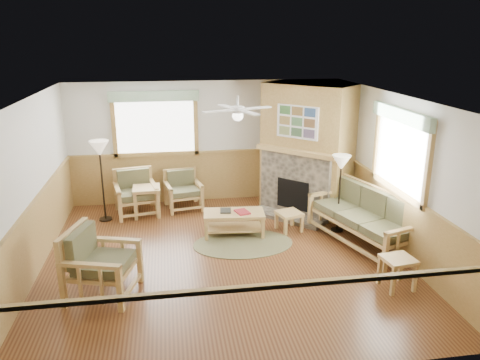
{
  "coord_description": "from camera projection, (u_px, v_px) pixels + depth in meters",
  "views": [
    {
      "loc": [
        -0.85,
        -7.2,
        3.65
      ],
      "look_at": [
        0.4,
        0.7,
        1.15
      ],
      "focal_mm": 35.0,
      "sensor_mm": 36.0,
      "label": 1
    }
  ],
  "objects": [
    {
      "name": "wainscot",
      "position": [
        223.0,
        227.0,
        7.84
      ],
      "size": [
        6.0,
        6.0,
        1.1
      ],
      "primitive_type": null,
      "color": "#A17E42",
      "rests_on": "floor"
    },
    {
      "name": "wall_front",
      "position": [
        258.0,
        270.0,
        4.78
      ],
      "size": [
        6.0,
        0.02,
        2.7
      ],
      "primitive_type": "cube",
      "color": "silver",
      "rests_on": "floor"
    },
    {
      "name": "end_table_sofa",
      "position": [
        397.0,
        273.0,
        6.97
      ],
      "size": [
        0.49,
        0.48,
        0.49
      ],
      "primitive_type": null,
      "rotation": [
        0.0,
        0.0,
        0.13
      ],
      "color": "tan",
      "rests_on": "floor"
    },
    {
      "name": "wall_left",
      "position": [
        28.0,
        191.0,
        7.16
      ],
      "size": [
        0.02,
        6.0,
        2.7
      ],
      "primitive_type": "cube",
      "color": "silver",
      "rests_on": "floor"
    },
    {
      "name": "window_right",
      "position": [
        406.0,
        107.0,
        7.5
      ],
      "size": [
        0.16,
        1.9,
        1.5
      ],
      "primitive_type": null,
      "color": "white",
      "rests_on": "wall_right"
    },
    {
      "name": "wall_back",
      "position": [
        206.0,
        142.0,
        10.43
      ],
      "size": [
        6.0,
        0.02,
        2.7
      ],
      "primitive_type": "cube",
      "color": "silver",
      "rests_on": "floor"
    },
    {
      "name": "end_table_chairs",
      "position": [
        147.0,
        201.0,
        9.77
      ],
      "size": [
        0.57,
        0.55,
        0.62
      ],
      "primitive_type": null,
      "rotation": [
        0.0,
        0.0,
        0.03
      ],
      "color": "tan",
      "rests_on": "floor"
    },
    {
      "name": "armchair_back_right",
      "position": [
        183.0,
        190.0,
        10.14
      ],
      "size": [
        0.85,
        0.85,
        0.82
      ],
      "primitive_type": null,
      "rotation": [
        0.0,
        0.0,
        0.18
      ],
      "color": "tan",
      "rests_on": "floor"
    },
    {
      "name": "window_back",
      "position": [
        153.0,
        90.0,
        9.88
      ],
      "size": [
        1.9,
        0.16,
        1.5
      ],
      "primitive_type": null,
      "color": "white",
      "rests_on": "wall_back"
    },
    {
      "name": "floor_lamp_right",
      "position": [
        339.0,
        194.0,
        8.87
      ],
      "size": [
        0.45,
        0.45,
        1.52
      ],
      "primitive_type": null,
      "rotation": [
        0.0,
        0.0,
        0.38
      ],
      "color": "black",
      "rests_on": "floor"
    },
    {
      "name": "fireplace",
      "position": [
        307.0,
        148.0,
        9.84
      ],
      "size": [
        3.11,
        3.11,
        2.7
      ],
      "primitive_type": null,
      "rotation": [
        0.0,
        0.0,
        -0.79
      ],
      "color": "#A17E42",
      "rests_on": "floor"
    },
    {
      "name": "footstool",
      "position": [
        289.0,
        221.0,
        9.05
      ],
      "size": [
        0.54,
        0.54,
        0.38
      ],
      "primitive_type": null,
      "rotation": [
        0.0,
        0.0,
        0.28
      ],
      "color": "tan",
      "rests_on": "floor"
    },
    {
      "name": "armchair_back_left",
      "position": [
        136.0,
        193.0,
        9.8
      ],
      "size": [
        0.97,
        0.97,
        0.92
      ],
      "primitive_type": null,
      "rotation": [
        0.0,
        0.0,
        0.2
      ],
      "color": "tan",
      "rests_on": "floor"
    },
    {
      "name": "ceiling",
      "position": [
        221.0,
        99.0,
        7.2
      ],
      "size": [
        6.0,
        6.0,
        0.01
      ],
      "primitive_type": "cube",
      "color": "white",
      "rests_on": "floor"
    },
    {
      "name": "book_dark",
      "position": [
        226.0,
        210.0,
        8.82
      ],
      "size": [
        0.23,
        0.29,
        0.03
      ],
      "primitive_type": "cube",
      "rotation": [
        0.0,
        0.0,
        -0.12
      ],
      "color": "black",
      "rests_on": "coffee_table"
    },
    {
      "name": "wall_right",
      "position": [
        395.0,
        174.0,
        8.05
      ],
      "size": [
        0.02,
        6.0,
        2.7
      ],
      "primitive_type": "cube",
      "color": "silver",
      "rests_on": "floor"
    },
    {
      "name": "floor",
      "position": [
        223.0,
        257.0,
        8.01
      ],
      "size": [
        6.0,
        6.0,
        0.01
      ],
      "primitive_type": "cube",
      "color": "#593218",
      "rests_on": "ground"
    },
    {
      "name": "coffee_table",
      "position": [
        234.0,
        223.0,
        8.85
      ],
      "size": [
        1.18,
        0.66,
        0.45
      ],
      "primitive_type": null,
      "rotation": [
        0.0,
        0.0,
        -0.09
      ],
      "color": "tan",
      "rests_on": "floor"
    },
    {
      "name": "ceiling_fan",
      "position": [
        238.0,
        98.0,
        7.54
      ],
      "size": [
        1.59,
        1.59,
        0.36
      ],
      "primitive_type": null,
      "rotation": [
        0.0,
        0.0,
        0.35
      ],
      "color": "white",
      "rests_on": "ceiling"
    },
    {
      "name": "floor_lamp_left",
      "position": [
        102.0,
        181.0,
        9.37
      ],
      "size": [
        0.46,
        0.46,
        1.67
      ],
      "primitive_type": null,
      "rotation": [
        0.0,
        0.0,
        -0.22
      ],
      "color": "black",
      "rests_on": "floor"
    },
    {
      "name": "braided_rug",
      "position": [
        243.0,
        244.0,
        8.51
      ],
      "size": [
        2.19,
        2.19,
        0.01
      ],
      "primitive_type": "cylinder",
      "rotation": [
        0.0,
        0.0,
        0.23
      ],
      "color": "brown",
      "rests_on": "floor"
    },
    {
      "name": "book_red",
      "position": [
        242.0,
        211.0,
        8.75
      ],
      "size": [
        0.3,
        0.35,
        0.03
      ],
      "primitive_type": "cube",
      "rotation": [
        0.0,
        0.0,
        0.28
      ],
      "color": "maroon",
      "rests_on": "coffee_table"
    },
    {
      "name": "sofa",
      "position": [
        362.0,
        218.0,
        8.42
      ],
      "size": [
        2.3,
        1.49,
        0.98
      ],
      "primitive_type": null,
      "rotation": [
        0.0,
        0.0,
        -1.26
      ],
      "color": "tan",
      "rests_on": "floor"
    },
    {
      "name": "armchair_left",
      "position": [
        102.0,
        263.0,
        6.73
      ],
      "size": [
        1.12,
        1.12,
        1.01
      ],
      "primitive_type": null,
      "rotation": [
        0.0,
        0.0,
        1.29
      ],
      "color": "tan",
      "rests_on": "floor"
    }
  ]
}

